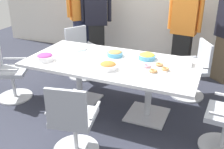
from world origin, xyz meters
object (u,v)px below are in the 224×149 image
Objects in this scene: office_chair_4 at (73,124)px; snack_bowl_chips_yellow at (147,56)px; person_standing_2 at (184,30)px; snack_bowl_pretzels at (108,66)px; conference_table at (112,70)px; office_chair_3 at (8,74)px; person_standing_1 at (96,21)px; donut_platter at (156,68)px; snack_bowl_candy_mix at (45,57)px; office_chair_1 at (193,73)px; person_standing_0 at (81,15)px; napkin_pile at (185,63)px; office_chair_2 at (81,55)px; snack_bowl_cookies at (115,53)px; plate_stack at (79,49)px.

office_chair_4 is 3.67× the size of snack_bowl_chips_yellow.
person_standing_2 is 7.16× the size of snack_bowl_pretzels.
conference_table is 1.67m from office_chair_3.
person_standing_1 reaches higher than office_chair_4.
snack_bowl_candy_mix is at bearing -169.02° from donut_platter.
person_standing_2 is (0.70, 2.77, 0.47)m from office_chair_4.
office_chair_3 is at bearing 47.16° from person_standing_2.
office_chair_1 is 0.49× the size of person_standing_0.
office_chair_3 is at bearing 33.49° from person_standing_0.
office_chair_1 is at bearing 84.02° from napkin_pile.
person_standing_2 reaches higher than donut_platter.
snack_bowl_chips_yellow is 1.02× the size of snack_bowl_candy_mix.
office_chair_1 is 1.00× the size of office_chair_2.
office_chair_1 is at bearing 136.30° from person_standing_1.
snack_bowl_cookies is at bearing 84.52° from office_chair_3.
snack_bowl_pretzels is at bearing 78.01° from person_standing_2.
snack_bowl_candy_mix is at bearing 93.55° from office_chair_1.
office_chair_4 is 0.49× the size of person_standing_0.
office_chair_1 is at bearing 89.53° from office_chair_3.
napkin_pile is at bearing 145.49° from office_chair_1.
office_chair_1 is 3.91× the size of snack_bowl_cookies.
office_chair_1 is 2.03m from office_chair_2.
office_chair_4 reaches higher than snack_bowl_candy_mix.
office_chair_2 is at bearing 145.47° from snack_bowl_cookies.
conference_table is 0.65m from donut_platter.
conference_table is 0.54m from snack_bowl_chips_yellow.
snack_bowl_candy_mix is at bearing 127.43° from office_chair_4.
office_chair_1 is 3.88× the size of snack_bowl_pretzels.
office_chair_3 is 2.31m from donut_platter.
person_standing_2 is at bearing 158.02° from person_standing_1.
conference_table is 2.64× the size of office_chair_2.
snack_bowl_candy_mix is (-0.89, -0.33, 0.17)m from conference_table.
donut_platter is at bearing 128.13° from office_chair_1.
person_standing_0 is at bearing 143.15° from snack_bowl_chips_yellow.
person_standing_1 is 2.19m from snack_bowl_pretzels.
donut_platter is (2.03, -1.68, -0.21)m from person_standing_0.
person_standing_0 reaches higher than office_chair_1.
snack_bowl_cookies is (0.96, -0.66, 0.39)m from office_chair_2.
snack_bowl_chips_yellow is at bearing 8.59° from snack_bowl_cookies.
person_standing_0 is at bearing 104.42° from snack_bowl_candy_mix.
person_standing_1 is 1.74m from person_standing_2.
donut_platter is (0.58, 0.24, -0.03)m from snack_bowl_pretzels.
donut_platter is 0.46m from napkin_pile.
office_chair_2 is 3.88× the size of snack_bowl_pretzels.
person_standing_2 reaches higher than snack_bowl_candy_mix.
person_standing_0 is at bearing 117.66° from plate_stack.
snack_bowl_candy_mix is 1.11× the size of plate_stack.
donut_platter is (2.26, 0.31, 0.36)m from office_chair_3.
office_chair_2 is at bearing 118.77° from plate_stack.
snack_bowl_cookies is at bearing 92.74° from office_chair_1.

